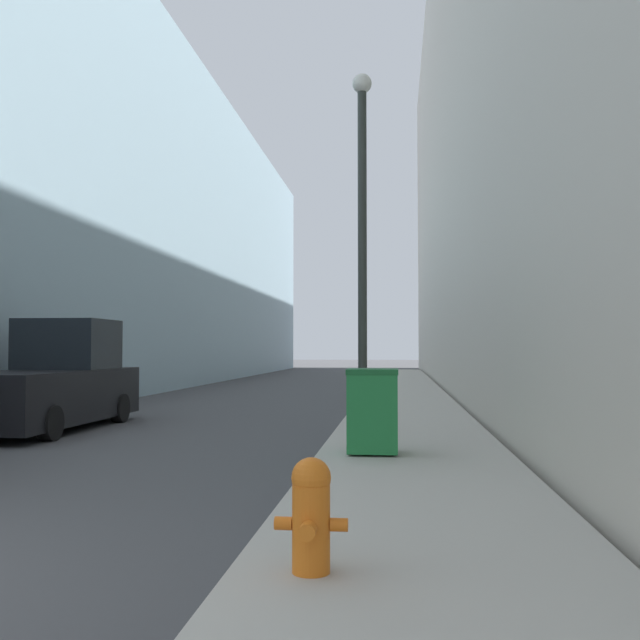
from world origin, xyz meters
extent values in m
cube|color=#ADA89E|center=(4.98, 18.00, 0.08)|extent=(2.81, 60.00, 0.15)
cube|color=#99B7C6|center=(-10.03, 26.00, 7.34)|extent=(12.00, 60.00, 14.67)
cube|color=beige|center=(12.49, 26.00, 10.98)|extent=(12.00, 60.00, 21.96)
cylinder|color=orange|center=(4.15, 1.15, 0.45)|extent=(0.26, 0.26, 0.59)
sphere|color=orange|center=(4.15, 1.15, 0.79)|extent=(0.27, 0.27, 0.27)
cylinder|color=orange|center=(4.15, 1.15, 0.87)|extent=(0.07, 0.07, 0.06)
cylinder|color=orange|center=(4.15, 0.96, 0.48)|extent=(0.11, 0.12, 0.11)
cylinder|color=orange|center=(3.97, 1.15, 0.48)|extent=(0.12, 0.09, 0.09)
cylinder|color=orange|center=(4.34, 1.15, 0.48)|extent=(0.12, 0.09, 0.09)
cube|color=#1E7538|center=(4.38, 6.62, 0.74)|extent=(0.71, 0.67, 1.11)
cube|color=#16572A|center=(4.38, 6.62, 1.33)|extent=(0.74, 0.69, 0.08)
cylinder|color=black|center=(4.08, 6.91, 0.23)|extent=(0.05, 0.16, 0.16)
cylinder|color=black|center=(4.69, 6.91, 0.23)|extent=(0.05, 0.16, 0.16)
cylinder|color=#2D332D|center=(4.10, 9.48, 0.28)|extent=(0.32, 0.32, 0.25)
cylinder|color=#2D332D|center=(4.10, 9.48, 3.32)|extent=(0.17, 0.17, 6.33)
sphere|color=silver|center=(4.10, 9.48, 6.63)|extent=(0.37, 0.37, 0.37)
cube|color=black|center=(-2.38, 10.19, 0.70)|extent=(1.94, 5.23, 1.04)
cube|color=black|center=(-2.38, 11.10, 1.76)|extent=(1.79, 1.67, 1.07)
cylinder|color=black|center=(-3.28, 11.81, 0.32)|extent=(0.24, 0.64, 0.64)
cylinder|color=black|center=(-1.48, 11.81, 0.32)|extent=(0.24, 0.64, 0.64)
cylinder|color=black|center=(-1.48, 8.56, 0.32)|extent=(0.24, 0.64, 0.64)
camera|label=1|loc=(4.74, -3.69, 1.67)|focal=40.00mm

